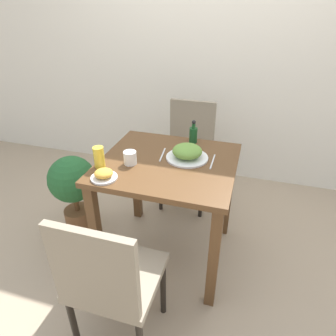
{
  "coord_description": "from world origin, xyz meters",
  "views": [
    {
      "loc": [
        0.48,
        -1.59,
        1.68
      ],
      "look_at": [
        0.0,
        0.0,
        0.73
      ],
      "focal_mm": 32.0,
      "sensor_mm": 36.0,
      "label": 1
    }
  ],
  "objects_px": {
    "chair_far": "(189,148)",
    "juice_glass": "(99,157)",
    "food_plate": "(187,153)",
    "side_plate": "(104,175)",
    "sauce_bottle": "(193,134)",
    "potted_plant_left": "(73,188)",
    "drink_cup": "(130,158)",
    "chair_near": "(110,279)"
  },
  "relations": [
    {
      "from": "chair_near",
      "to": "food_plate",
      "type": "bearing_deg",
      "value": -101.76
    },
    {
      "from": "drink_cup",
      "to": "juice_glass",
      "type": "height_order",
      "value": "juice_glass"
    },
    {
      "from": "chair_far",
      "to": "food_plate",
      "type": "height_order",
      "value": "chair_far"
    },
    {
      "from": "drink_cup",
      "to": "side_plate",
      "type": "bearing_deg",
      "value": -109.97
    },
    {
      "from": "side_plate",
      "to": "sauce_bottle",
      "type": "distance_m",
      "value": 0.73
    },
    {
      "from": "chair_near",
      "to": "potted_plant_left",
      "type": "relative_size",
      "value": 1.33
    },
    {
      "from": "juice_glass",
      "to": "potted_plant_left",
      "type": "bearing_deg",
      "value": 153.14
    },
    {
      "from": "chair_near",
      "to": "food_plate",
      "type": "height_order",
      "value": "chair_near"
    },
    {
      "from": "juice_glass",
      "to": "drink_cup",
      "type": "bearing_deg",
      "value": 28.36
    },
    {
      "from": "drink_cup",
      "to": "sauce_bottle",
      "type": "relative_size",
      "value": 0.49
    },
    {
      "from": "food_plate",
      "to": "sauce_bottle",
      "type": "relative_size",
      "value": 1.61
    },
    {
      "from": "chair_far",
      "to": "side_plate",
      "type": "bearing_deg",
      "value": -103.86
    },
    {
      "from": "side_plate",
      "to": "drink_cup",
      "type": "distance_m",
      "value": 0.22
    },
    {
      "from": "chair_near",
      "to": "food_plate",
      "type": "relative_size",
      "value": 3.38
    },
    {
      "from": "food_plate",
      "to": "sauce_bottle",
      "type": "height_order",
      "value": "sauce_bottle"
    },
    {
      "from": "food_plate",
      "to": "juice_glass",
      "type": "relative_size",
      "value": 2.07
    },
    {
      "from": "chair_far",
      "to": "potted_plant_left",
      "type": "relative_size",
      "value": 1.33
    },
    {
      "from": "food_plate",
      "to": "drink_cup",
      "type": "bearing_deg",
      "value": -152.17
    },
    {
      "from": "potted_plant_left",
      "to": "chair_near",
      "type": "bearing_deg",
      "value": -47.68
    },
    {
      "from": "side_plate",
      "to": "juice_glass",
      "type": "xyz_separation_m",
      "value": [
        -0.09,
        0.12,
        0.04
      ]
    },
    {
      "from": "chair_far",
      "to": "side_plate",
      "type": "relative_size",
      "value": 6.0
    },
    {
      "from": "chair_near",
      "to": "food_plate",
      "type": "distance_m",
      "value": 0.89
    },
    {
      "from": "chair_far",
      "to": "potted_plant_left",
      "type": "xyz_separation_m",
      "value": [
        -0.71,
        -0.74,
        -0.09
      ]
    },
    {
      "from": "drink_cup",
      "to": "potted_plant_left",
      "type": "height_order",
      "value": "drink_cup"
    },
    {
      "from": "juice_glass",
      "to": "sauce_bottle",
      "type": "height_order",
      "value": "sauce_bottle"
    },
    {
      "from": "chair_near",
      "to": "drink_cup",
      "type": "xyz_separation_m",
      "value": [
        -0.15,
        0.65,
        0.3
      ]
    },
    {
      "from": "chair_far",
      "to": "juice_glass",
      "type": "xyz_separation_m",
      "value": [
        -0.35,
        -0.93,
        0.32
      ]
    },
    {
      "from": "food_plate",
      "to": "juice_glass",
      "type": "xyz_separation_m",
      "value": [
        -0.48,
        -0.26,
        0.02
      ]
    },
    {
      "from": "chair_far",
      "to": "drink_cup",
      "type": "distance_m",
      "value": 0.91
    },
    {
      "from": "chair_far",
      "to": "juice_glass",
      "type": "height_order",
      "value": "chair_far"
    },
    {
      "from": "food_plate",
      "to": "side_plate",
      "type": "bearing_deg",
      "value": -136.53
    },
    {
      "from": "chair_near",
      "to": "sauce_bottle",
      "type": "relative_size",
      "value": 5.44
    },
    {
      "from": "food_plate",
      "to": "drink_cup",
      "type": "xyz_separation_m",
      "value": [
        -0.32,
        -0.17,
        -0.0
      ]
    },
    {
      "from": "juice_glass",
      "to": "potted_plant_left",
      "type": "xyz_separation_m",
      "value": [
        -0.36,
        0.18,
        -0.41
      ]
    },
    {
      "from": "chair_far",
      "to": "juice_glass",
      "type": "distance_m",
      "value": 1.04
    },
    {
      "from": "drink_cup",
      "to": "sauce_bottle",
      "type": "xyz_separation_m",
      "value": [
        0.3,
        0.42,
        0.02
      ]
    },
    {
      "from": "drink_cup",
      "to": "sauce_bottle",
      "type": "distance_m",
      "value": 0.52
    },
    {
      "from": "sauce_bottle",
      "to": "potted_plant_left",
      "type": "height_order",
      "value": "sauce_bottle"
    },
    {
      "from": "side_plate",
      "to": "potted_plant_left",
      "type": "height_order",
      "value": "side_plate"
    },
    {
      "from": "side_plate",
      "to": "drink_cup",
      "type": "relative_size",
      "value": 1.84
    },
    {
      "from": "potted_plant_left",
      "to": "sauce_bottle",
      "type": "bearing_deg",
      "value": 21.12
    },
    {
      "from": "food_plate",
      "to": "juice_glass",
      "type": "height_order",
      "value": "juice_glass"
    }
  ]
}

